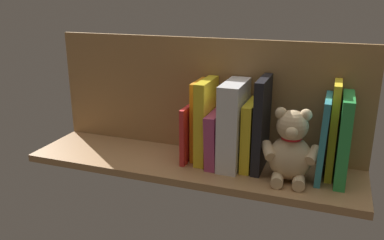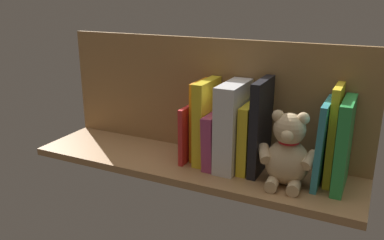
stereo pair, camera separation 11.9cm
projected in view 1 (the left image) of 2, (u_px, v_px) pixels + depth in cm
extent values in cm
cube|color=#A87A4C|center=(192.00, 164.00, 123.32)|extent=(101.55, 27.11, 2.20)
cube|color=#9E7345|center=(204.00, 95.00, 127.51)|extent=(101.55, 1.50, 36.33)
cube|color=green|center=(344.00, 139.00, 107.31)|extent=(2.92, 15.84, 24.03)
cube|color=yellow|center=(333.00, 130.00, 109.69)|extent=(1.95, 11.68, 26.92)
cube|color=teal|center=(324.00, 138.00, 109.27)|extent=(2.31, 15.60, 23.17)
ellipsoid|color=#D1B284|center=(290.00, 158.00, 109.65)|extent=(12.60, 11.46, 12.39)
sphere|color=#D1B284|center=(293.00, 126.00, 106.77)|extent=(8.52, 8.52, 8.52)
sphere|color=#D1B284|center=(306.00, 115.00, 104.98)|extent=(3.29, 3.29, 3.29)
sphere|color=#D1B284|center=(281.00, 113.00, 106.60)|extent=(3.29, 3.29, 3.29)
sphere|color=beige|center=(292.00, 132.00, 103.64)|extent=(3.29, 3.29, 3.29)
cylinder|color=#D1B284|center=(313.00, 155.00, 106.08)|extent=(4.41, 6.64, 4.58)
cylinder|color=#D1B284|center=(268.00, 151.00, 109.05)|extent=(5.18, 6.75, 4.58)
cylinder|color=#D1B284|center=(299.00, 183.00, 105.51)|extent=(3.66, 4.90, 3.29)
cylinder|color=#D1B284|center=(277.00, 180.00, 106.92)|extent=(3.66, 4.90, 3.29)
torus|color=red|center=(292.00, 137.00, 107.81)|extent=(6.10, 6.10, 0.97)
cube|color=black|center=(262.00, 124.00, 114.55)|extent=(2.54, 15.00, 26.97)
cube|color=yellow|center=(250.00, 134.00, 116.87)|extent=(2.82, 14.61, 19.79)
cube|color=white|center=(234.00, 125.00, 116.66)|extent=(5.97, 16.53, 25.37)
cube|color=#B23F72|center=(217.00, 137.00, 120.03)|extent=(3.71, 16.12, 16.15)
cube|color=yellow|center=(206.00, 121.00, 120.52)|extent=(3.16, 14.59, 25.12)
cube|color=orange|center=(199.00, 120.00, 122.87)|extent=(1.72, 11.75, 24.38)
cube|color=red|center=(190.00, 131.00, 123.05)|extent=(1.37, 15.28, 17.29)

